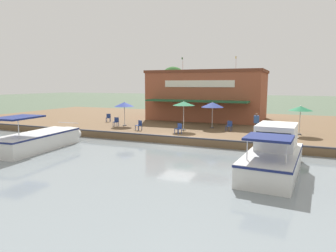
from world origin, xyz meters
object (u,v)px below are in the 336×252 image
at_px(cafe_chair_facing_river, 108,117).
at_px(motorboat_outer_channel, 44,138).
at_px(cafe_chair_back_row_seat, 229,125).
at_px(person_mid_patio, 256,120).
at_px(patio_umbrella_by_entrance, 184,104).
at_px(cafe_chair_mid_patio, 139,125).
at_px(motorboat_nearest_quay, 275,154).
at_px(tree_upstream_bank, 172,80).
at_px(waterfront_restaurant, 208,95).
at_px(cafe_chair_under_first_umbrella, 274,128).
at_px(cafe_chair_beside_entrance, 116,121).
at_px(cafe_chair_far_corner_seat, 179,128).
at_px(patio_umbrella_back_row, 124,104).
at_px(patio_umbrella_far_corner, 212,105).
at_px(patio_umbrella_mid_patio_left, 301,109).

relative_size(cafe_chair_facing_river, motorboat_outer_channel, 0.11).
height_order(cafe_chair_back_row_seat, person_mid_patio, person_mid_patio).
bearing_deg(person_mid_patio, cafe_chair_facing_river, -93.75).
relative_size(patio_umbrella_by_entrance, cafe_chair_mid_patio, 2.99).
xyz_separation_m(motorboat_nearest_quay, tree_upstream_bank, (-20.55, -14.39, 4.15)).
distance_m(waterfront_restaurant, cafe_chair_under_first_umbrella, 11.53).
bearing_deg(motorboat_outer_channel, cafe_chair_beside_entrance, 174.25).
bearing_deg(cafe_chair_facing_river, cafe_chair_back_row_seat, 84.57).
bearing_deg(cafe_chair_back_row_seat, cafe_chair_far_corner_seat, -47.03).
height_order(cafe_chair_mid_patio, motorboat_outer_channel, motorboat_outer_channel).
relative_size(cafe_chair_far_corner_seat, motorboat_outer_channel, 0.11).
distance_m(cafe_chair_beside_entrance, person_mid_patio, 12.85).
relative_size(waterfront_restaurant, motorboat_outer_channel, 1.64).
height_order(cafe_chair_facing_river, motorboat_nearest_quay, motorboat_nearest_quay).
distance_m(cafe_chair_facing_river, motorboat_outer_channel, 11.00).
distance_m(cafe_chair_facing_river, cafe_chair_mid_patio, 7.06).
bearing_deg(motorboat_nearest_quay, patio_umbrella_back_row, -120.30).
bearing_deg(person_mid_patio, waterfront_restaurant, -140.82).
bearing_deg(cafe_chair_mid_patio, patio_umbrella_by_entrance, 113.34).
bearing_deg(cafe_chair_back_row_seat, patio_umbrella_back_row, -86.36).
xyz_separation_m(waterfront_restaurant, cafe_chair_under_first_umbrella, (8.15, 7.83, -2.28)).
xyz_separation_m(patio_umbrella_far_corner, person_mid_patio, (0.83, 4.01, -1.15)).
height_order(waterfront_restaurant, patio_umbrella_mid_patio_left, waterfront_restaurant).
xyz_separation_m(cafe_chair_mid_patio, cafe_chair_far_corner_seat, (0.52, 3.92, 0.00)).
xyz_separation_m(cafe_chair_far_corner_seat, motorboat_outer_channel, (6.38, -7.90, -0.34)).
bearing_deg(patio_umbrella_back_row, tree_upstream_bank, -179.75).
xyz_separation_m(waterfront_restaurant, cafe_chair_back_row_seat, (8.13, 4.21, -2.28)).
relative_size(cafe_chair_beside_entrance, motorboat_outer_channel, 0.11).
bearing_deg(cafe_chair_mid_patio, cafe_chair_under_first_umbrella, 103.60).
relative_size(patio_umbrella_far_corner, cafe_chair_back_row_seat, 2.84).
bearing_deg(tree_upstream_bank, cafe_chair_far_corner_seat, 24.37).
height_order(patio_umbrella_back_row, patio_umbrella_far_corner, patio_umbrella_far_corner).
height_order(patio_umbrella_by_entrance, cafe_chair_far_corner_seat, patio_umbrella_by_entrance).
xyz_separation_m(cafe_chair_beside_entrance, person_mid_patio, (-1.68, 12.73, 0.51)).
relative_size(cafe_chair_far_corner_seat, person_mid_patio, 0.53).
bearing_deg(patio_umbrella_mid_patio_left, patio_umbrella_back_row, -86.53).
bearing_deg(patio_umbrella_far_corner, cafe_chair_far_corner_seat, -21.02).
bearing_deg(patio_umbrella_far_corner, person_mid_patio, 78.32).
distance_m(cafe_chair_mid_patio, motorboat_outer_channel, 7.98).
bearing_deg(cafe_chair_facing_river, motorboat_outer_channel, 9.88).
xyz_separation_m(cafe_chair_facing_river, cafe_chair_mid_patio, (3.93, 5.87, 0.00)).
bearing_deg(motorboat_nearest_quay, cafe_chair_under_first_umbrella, -175.79).
xyz_separation_m(waterfront_restaurant, cafe_chair_facing_river, (6.87, -9.01, -2.28)).
height_order(cafe_chair_under_first_umbrella, cafe_chair_facing_river, same).
xyz_separation_m(cafe_chair_back_row_seat, cafe_chair_far_corner_seat, (3.20, -3.43, 0.00)).
xyz_separation_m(patio_umbrella_back_row, cafe_chair_beside_entrance, (0.80, -0.46, -1.58)).
xyz_separation_m(cafe_chair_under_first_umbrella, cafe_chair_mid_patio, (2.65, -10.97, 0.00)).
relative_size(patio_umbrella_mid_patio_left, cafe_chair_facing_river, 2.73).
xyz_separation_m(waterfront_restaurant, tree_upstream_bank, (-3.41, -5.90, 1.72)).
height_order(patio_umbrella_back_row, cafe_chair_mid_patio, patio_umbrella_back_row).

